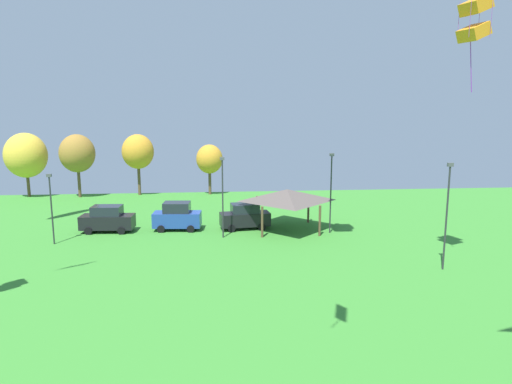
% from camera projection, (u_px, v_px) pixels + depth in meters
% --- Properties ---
extents(kite_flying_1, '(1.90, 1.79, 5.60)m').
position_uv_depth(kite_flying_1, '(475.00, 19.00, 27.06)').
color(kite_flying_1, orange).
extents(parked_car_leftmost, '(4.57, 2.19, 2.30)m').
position_uv_depth(parked_car_leftmost, '(107.00, 219.00, 39.29)').
color(parked_car_leftmost, black).
rests_on(parked_car_leftmost, ground).
extents(parked_car_second_from_left, '(4.23, 2.23, 2.48)m').
position_uv_depth(parked_car_second_from_left, '(177.00, 216.00, 39.90)').
color(parked_car_second_from_left, '#234299').
rests_on(parked_car_second_from_left, ground).
extents(parked_car_third_from_left, '(4.53, 2.36, 2.28)m').
position_uv_depth(parked_car_third_from_left, '(245.00, 216.00, 40.27)').
color(parked_car_third_from_left, black).
rests_on(parked_car_third_from_left, ground).
extents(park_pavilion, '(6.25, 6.13, 3.60)m').
position_uv_depth(park_pavilion, '(287.00, 195.00, 39.77)').
color(park_pavilion, brown).
rests_on(park_pavilion, ground).
extents(light_post_0, '(0.36, 0.20, 5.57)m').
position_uv_depth(light_post_0, '(51.00, 204.00, 35.31)').
color(light_post_0, '#2D2D33').
rests_on(light_post_0, ground).
extents(light_post_1, '(0.36, 0.20, 7.07)m').
position_uv_depth(light_post_1, '(447.00, 211.00, 29.42)').
color(light_post_1, '#2D2D33').
rests_on(light_post_1, ground).
extents(light_post_2, '(0.36, 0.20, 6.85)m').
position_uv_depth(light_post_2, '(331.00, 189.00, 38.51)').
color(light_post_2, '#2D2D33').
rests_on(light_post_2, ground).
extents(light_post_3, '(0.36, 0.20, 6.67)m').
position_uv_depth(light_post_3, '(223.00, 193.00, 37.06)').
color(light_post_3, '#2D2D33').
rests_on(light_post_3, ground).
extents(treeline_tree_0, '(4.93, 4.93, 7.77)m').
position_uv_depth(treeline_tree_0, '(26.00, 155.00, 55.01)').
color(treeline_tree_0, brown).
rests_on(treeline_tree_0, ground).
extents(treeline_tree_1, '(4.16, 4.16, 7.62)m').
position_uv_depth(treeline_tree_1, '(77.00, 154.00, 54.61)').
color(treeline_tree_1, brown).
rests_on(treeline_tree_1, ground).
extents(treeline_tree_2, '(3.88, 3.88, 7.54)m').
position_uv_depth(treeline_tree_2, '(138.00, 152.00, 56.14)').
color(treeline_tree_2, brown).
rests_on(treeline_tree_2, ground).
extents(treeline_tree_3, '(3.28, 3.28, 6.25)m').
position_uv_depth(treeline_tree_3, '(209.00, 159.00, 56.68)').
color(treeline_tree_3, brown).
rests_on(treeline_tree_3, ground).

